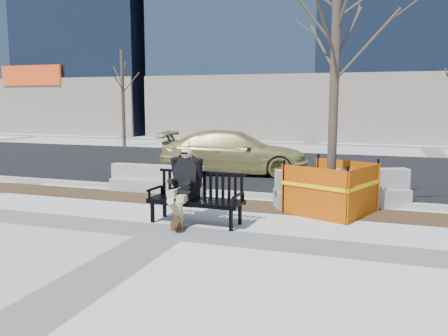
{
  "coord_description": "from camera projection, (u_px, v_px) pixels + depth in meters",
  "views": [
    {
      "loc": [
        3.72,
        -7.76,
        2.49
      ],
      "look_at": [
        0.67,
        1.35,
        1.07
      ],
      "focal_mm": 37.26,
      "sensor_mm": 36.0,
      "label": 1
    }
  ],
  "objects": [
    {
      "name": "mulch_strip",
      "position": [
        214.0,
        203.0,
        11.25
      ],
      "size": [
        40.0,
        1.2,
        0.02
      ],
      "primitive_type": "cube",
      "color": "#47301C",
      "rests_on": "ground"
    },
    {
      "name": "jersey_barrier_right",
      "position": [
        341.0,
        207.0,
        10.86
      ],
      "size": [
        3.12,
        1.85,
        0.9
      ],
      "primitive_type": null,
      "rotation": [
        0.0,
        0.0,
        0.42
      ],
      "color": "gray",
      "rests_on": "ground"
    },
    {
      "name": "tree_fence",
      "position": [
        330.0,
        212.0,
        10.33
      ],
      "size": [
        3.11,
        3.11,
        5.95
      ],
      "primitive_type": null,
      "rotation": [
        0.0,
        0.0,
        -0.39
      ],
      "color": "#E15D02",
      "rests_on": "ground"
    },
    {
      "name": "ground",
      "position": [
        168.0,
        232.0,
        8.81
      ],
      "size": [
        120.0,
        120.0,
        0.0
      ],
      "primitive_type": "plane",
      "color": "beige",
      "rests_on": "ground"
    },
    {
      "name": "bench",
      "position": [
        196.0,
        223.0,
        9.43
      ],
      "size": [
        2.0,
        0.8,
        1.05
      ],
      "primitive_type": null,
      "rotation": [
        0.0,
        0.0,
        -0.05
      ],
      "color": "black",
      "rests_on": "ground"
    },
    {
      "name": "jersey_barrier_left",
      "position": [
        157.0,
        192.0,
        12.6
      ],
      "size": [
        2.63,
        0.59,
        0.75
      ],
      "primitive_type": null,
      "rotation": [
        0.0,
        0.0,
        0.03
      ],
      "color": "#A6A39B",
      "rests_on": "ground"
    },
    {
      "name": "curb",
      "position": [
        226.0,
        193.0,
        12.13
      ],
      "size": [
        60.0,
        0.25,
        0.12
      ],
      "primitive_type": "cube",
      "color": "#9E9B93",
      "rests_on": "ground"
    },
    {
      "name": "far_tree_left",
      "position": [
        124.0,
        146.0,
        25.04
      ],
      "size": [
        2.38,
        2.38,
        5.48
      ],
      "primitive_type": null,
      "rotation": [
        0.0,
        0.0,
        0.2
      ],
      "color": "#4B3D30",
      "rests_on": "ground"
    },
    {
      "name": "seated_man",
      "position": [
        185.0,
        221.0,
        9.57
      ],
      "size": [
        0.72,
        1.14,
        1.55
      ],
      "primitive_type": null,
      "rotation": [
        0.0,
        0.0,
        -0.05
      ],
      "color": "black",
      "rests_on": "ground"
    },
    {
      "name": "asphalt_street",
      "position": [
        271.0,
        168.0,
        17.06
      ],
      "size": [
        60.0,
        10.4,
        0.01
      ],
      "primitive_type": "cube",
      "color": "black",
      "rests_on": "ground"
    },
    {
      "name": "sedan",
      "position": [
        234.0,
        173.0,
        15.84
      ],
      "size": [
        5.24,
        2.78,
        1.45
      ],
      "primitive_type": "imported",
      "rotation": [
        0.0,
        0.0,
        1.73
      ],
      "color": "#9D9751",
      "rests_on": "ground"
    }
  ]
}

